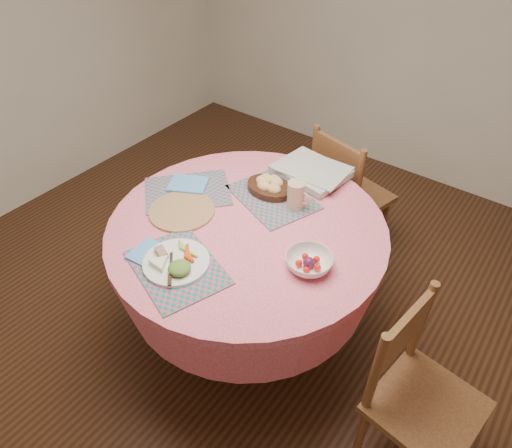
{
  "coord_description": "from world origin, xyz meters",
  "views": [
    {
      "loc": [
        0.95,
        -1.2,
        2.05
      ],
      "look_at": [
        0.05,
        0.0,
        0.78
      ],
      "focal_mm": 32.0,
      "sensor_mm": 36.0,
      "label": 1
    }
  ],
  "objects_px": {
    "dinner_plate": "(176,262)",
    "latte_mug": "(296,195)",
    "bread_bowl": "(269,185)",
    "fruit_bowl": "(309,262)",
    "wicker_trivet": "(182,211)",
    "dining_table": "(247,256)",
    "chair_back": "(346,193)",
    "chair_right": "(417,393)"
  },
  "relations": [
    {
      "from": "chair_right",
      "to": "latte_mug",
      "type": "bearing_deg",
      "value": 74.8
    },
    {
      "from": "dining_table",
      "to": "chair_right",
      "type": "bearing_deg",
      "value": -6.67
    },
    {
      "from": "chair_back",
      "to": "latte_mug",
      "type": "relative_size",
      "value": 6.59
    },
    {
      "from": "wicker_trivet",
      "to": "latte_mug",
      "type": "bearing_deg",
      "value": 40.39
    },
    {
      "from": "dining_table",
      "to": "dinner_plate",
      "type": "xyz_separation_m",
      "value": [
        -0.07,
        -0.37,
        0.22
      ]
    },
    {
      "from": "bread_bowl",
      "to": "fruit_bowl",
      "type": "height_order",
      "value": "bread_bowl"
    },
    {
      "from": "dining_table",
      "to": "chair_back",
      "type": "relative_size",
      "value": 1.43
    },
    {
      "from": "fruit_bowl",
      "to": "chair_right",
      "type": "bearing_deg",
      "value": -4.82
    },
    {
      "from": "chair_right",
      "to": "fruit_bowl",
      "type": "relative_size",
      "value": 4.5
    },
    {
      "from": "wicker_trivet",
      "to": "bread_bowl",
      "type": "relative_size",
      "value": 1.3
    },
    {
      "from": "chair_back",
      "to": "dinner_plate",
      "type": "bearing_deg",
      "value": 97.37
    },
    {
      "from": "dining_table",
      "to": "bread_bowl",
      "type": "height_order",
      "value": "bread_bowl"
    },
    {
      "from": "wicker_trivet",
      "to": "fruit_bowl",
      "type": "xyz_separation_m",
      "value": [
        0.65,
        0.05,
        0.02
      ]
    },
    {
      "from": "chair_right",
      "to": "bread_bowl",
      "type": "distance_m",
      "value": 1.09
    },
    {
      "from": "dining_table",
      "to": "bread_bowl",
      "type": "distance_m",
      "value": 0.36
    },
    {
      "from": "dinner_plate",
      "to": "fruit_bowl",
      "type": "height_order",
      "value": "same"
    },
    {
      "from": "chair_right",
      "to": "fruit_bowl",
      "type": "bearing_deg",
      "value": 92.94
    },
    {
      "from": "chair_back",
      "to": "chair_right",
      "type": "bearing_deg",
      "value": 144.72
    },
    {
      "from": "dining_table",
      "to": "latte_mug",
      "type": "bearing_deg",
      "value": 65.69
    },
    {
      "from": "bread_bowl",
      "to": "latte_mug",
      "type": "height_order",
      "value": "latte_mug"
    },
    {
      "from": "latte_mug",
      "to": "chair_right",
      "type": "bearing_deg",
      "value": -22.96
    },
    {
      "from": "fruit_bowl",
      "to": "bread_bowl",
      "type": "bearing_deg",
      "value": 142.8
    },
    {
      "from": "chair_right",
      "to": "latte_mug",
      "type": "relative_size",
      "value": 6.35
    },
    {
      "from": "bread_bowl",
      "to": "dining_table",
      "type": "bearing_deg",
      "value": -75.84
    },
    {
      "from": "dining_table",
      "to": "dinner_plate",
      "type": "bearing_deg",
      "value": -100.4
    },
    {
      "from": "chair_back",
      "to": "latte_mug",
      "type": "distance_m",
      "value": 0.72
    },
    {
      "from": "chair_right",
      "to": "wicker_trivet",
      "type": "xyz_separation_m",
      "value": [
        -1.19,
        -0.0,
        0.32
      ]
    },
    {
      "from": "bread_bowl",
      "to": "latte_mug",
      "type": "relative_size",
      "value": 1.74
    },
    {
      "from": "dinner_plate",
      "to": "bread_bowl",
      "type": "height_order",
      "value": "bread_bowl"
    },
    {
      "from": "dinner_plate",
      "to": "latte_mug",
      "type": "bearing_deg",
      "value": 73.99
    },
    {
      "from": "fruit_bowl",
      "to": "wicker_trivet",
      "type": "bearing_deg",
      "value": -175.83
    },
    {
      "from": "chair_right",
      "to": "chair_back",
      "type": "bearing_deg",
      "value": 48.59
    },
    {
      "from": "wicker_trivet",
      "to": "latte_mug",
      "type": "relative_size",
      "value": 2.27
    },
    {
      "from": "dining_table",
      "to": "wicker_trivet",
      "type": "height_order",
      "value": "wicker_trivet"
    },
    {
      "from": "wicker_trivet",
      "to": "dinner_plate",
      "type": "height_order",
      "value": "dinner_plate"
    },
    {
      "from": "chair_right",
      "to": "dining_table",
      "type": "bearing_deg",
      "value": 91.09
    },
    {
      "from": "chair_right",
      "to": "latte_mug",
      "type": "height_order",
      "value": "latte_mug"
    },
    {
      "from": "dinner_plate",
      "to": "fruit_bowl",
      "type": "bearing_deg",
      "value": 36.11
    },
    {
      "from": "wicker_trivet",
      "to": "bread_bowl",
      "type": "height_order",
      "value": "bread_bowl"
    },
    {
      "from": "dining_table",
      "to": "bread_bowl",
      "type": "xyz_separation_m",
      "value": [
        -0.07,
        0.26,
        0.23
      ]
    },
    {
      "from": "chair_back",
      "to": "fruit_bowl",
      "type": "relative_size",
      "value": 4.66
    },
    {
      "from": "wicker_trivet",
      "to": "bread_bowl",
      "type": "xyz_separation_m",
      "value": [
        0.23,
        0.37,
        0.03
      ]
    }
  ]
}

